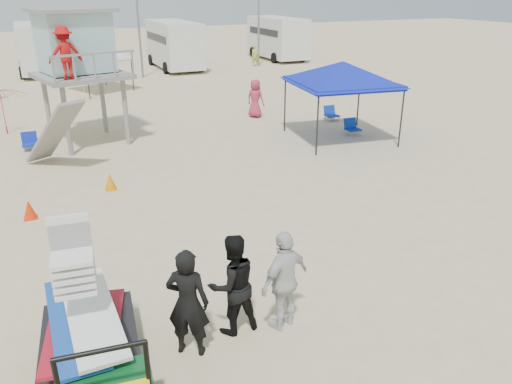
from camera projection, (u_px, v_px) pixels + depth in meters
name	position (u px, v px, depth m)	size (l,w,h in m)	color
ground	(299.00, 323.00, 8.83)	(140.00, 140.00, 0.00)	beige
surf_trailer	(85.00, 317.00, 7.49)	(1.62, 2.70, 2.24)	black
man_left	(188.00, 303.00, 7.80)	(0.68, 0.45, 1.87)	black
man_mid	(233.00, 284.00, 8.34)	(0.88, 0.68, 1.81)	black
man_right	(285.00, 280.00, 8.44)	(1.07, 0.45, 1.82)	silver
lifeguard_tower	(75.00, 47.00, 17.76)	(3.56, 3.56, 4.72)	gray
canopy_blue	(343.00, 65.00, 18.48)	(3.87, 3.87, 3.37)	black
canopy_white_c	(93.00, 46.00, 27.44)	(3.93, 3.93, 3.02)	black
umbrella_a	(3.00, 111.00, 19.81)	(2.03, 2.07, 1.86)	#B21327
umbrella_b	(84.00, 87.00, 25.57)	(1.69, 1.72, 1.55)	yellow
cone_near	(29.00, 209.00, 12.73)	(0.34, 0.34, 0.50)	#F22A07
cone_far	(110.00, 181.00, 14.57)	(0.34, 0.34, 0.50)	orange
beach_chair_a	(30.00, 141.00, 18.13)	(0.54, 0.58, 0.64)	#0F24A8
beach_chair_b	(352.00, 127.00, 20.02)	(0.54, 0.58, 0.64)	navy
beach_chair_c	(331.00, 113.00, 22.16)	(0.54, 0.58, 0.64)	#0F34A5
rv_mid_left	(38.00, 46.00, 33.64)	(2.65, 6.50, 3.25)	silver
rv_mid_right	(174.00, 43.00, 35.74)	(2.64, 7.00, 3.25)	silver
rv_far_right	(277.00, 36.00, 40.38)	(2.64, 6.60, 3.25)	silver
light_pole_left	(138.00, 13.00, 31.25)	(0.14, 0.14, 8.00)	slate
light_pole_right	(259.00, 9.00, 35.89)	(0.14, 0.14, 8.00)	slate
distant_beachgoers	(82.00, 101.00, 21.81)	(20.98, 15.09, 1.81)	#3562A1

